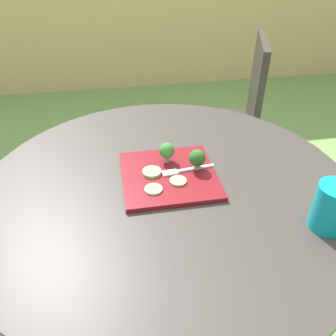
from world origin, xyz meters
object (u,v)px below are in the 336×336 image
at_px(drinking_glass, 331,209).
at_px(fork, 183,170).
at_px(patio_chair, 230,113).
at_px(salad_plate, 169,175).

bearing_deg(drinking_glass, fork, 138.40).
relative_size(patio_chair, fork, 5.81).
distance_m(patio_chair, drinking_glass, 1.04).
bearing_deg(fork, drinking_glass, -41.60).
bearing_deg(drinking_glass, patio_chair, 82.86).
bearing_deg(salad_plate, drinking_glass, -37.39).
distance_m(salad_plate, drinking_glass, 0.42).
bearing_deg(salad_plate, fork, 5.31).
distance_m(drinking_glass, fork, 0.39).
xyz_separation_m(patio_chair, fork, (-0.41, -0.74, 0.21)).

